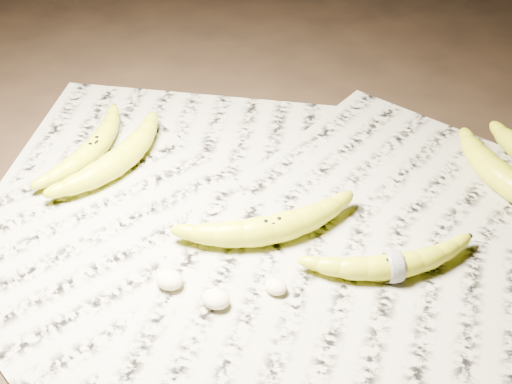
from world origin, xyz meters
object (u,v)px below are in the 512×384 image
at_px(banana_left_b, 120,157).
at_px(banana_taped, 394,264).
at_px(banana_upper_a, 507,179).
at_px(banana_center, 272,227).
at_px(banana_left_a, 93,147).

bearing_deg(banana_left_b, banana_taped, -87.21).
height_order(banana_left_b, banana_upper_a, banana_upper_a).
height_order(banana_center, banana_taped, banana_center).
height_order(banana_center, banana_upper_a, banana_upper_a).
height_order(banana_left_a, banana_center, banana_center).
xyz_separation_m(banana_left_b, banana_taped, (0.42, -0.05, -0.00)).
distance_m(banana_left_b, banana_upper_a, 0.54).
relative_size(banana_left_b, banana_upper_a, 0.94).
distance_m(banana_center, banana_taped, 0.16).
relative_size(banana_center, banana_taped, 1.09).
xyz_separation_m(banana_left_a, banana_center, (0.31, -0.06, 0.00)).
bearing_deg(banana_taped, banana_left_b, 139.19).
bearing_deg(banana_upper_a, banana_taped, -79.52).
height_order(banana_left_b, banana_center, same).
height_order(banana_left_a, banana_left_b, banana_left_b).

